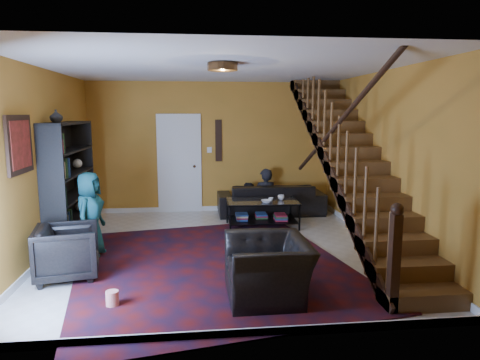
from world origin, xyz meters
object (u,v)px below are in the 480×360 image
object	(u,v)px
armchair_left	(68,252)
armchair_right	(268,269)
bookshelf	(70,186)
sofa	(271,199)
coffee_table	(262,211)

from	to	relation	value
armchair_left	armchair_right	bearing A→B (deg)	-119.89
bookshelf	sofa	xyz separation A→B (m)	(3.64, 1.70, -0.64)
bookshelf	armchair_left	bearing A→B (deg)	-77.30
sofa	armchair_right	world-z (taller)	armchair_right
armchair_right	armchair_left	bearing A→B (deg)	-109.41
armchair_left	sofa	bearing A→B (deg)	-55.86
sofa	armchair_right	size ratio (longest dim) A/B	2.10
sofa	coffee_table	world-z (taller)	sofa
sofa	coffee_table	xyz separation A→B (m)	(-0.35, -1.02, -0.03)
bookshelf	coffee_table	world-z (taller)	bookshelf
sofa	armchair_left	distance (m)	4.64
coffee_table	armchair_right	bearing A→B (deg)	-97.97
armchair_left	armchair_right	size ratio (longest dim) A/B	0.73
coffee_table	bookshelf	bearing A→B (deg)	-168.32
armchair_left	coffee_table	world-z (taller)	armchair_left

